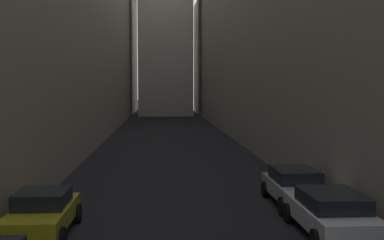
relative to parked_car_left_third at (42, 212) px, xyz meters
name	(u,v)px	position (x,y,z in m)	size (l,w,h in m)	color
ground_plane	(169,137)	(4.40, 29.83, -0.71)	(264.00, 264.00, 0.00)	black
building_block_left	(23,13)	(-8.97, 31.83, 10.58)	(15.74, 108.00, 22.56)	gray
building_block_right	(297,11)	(16.60, 31.83, 11.02)	(13.40, 108.00, 23.46)	gray
parked_car_left_third	(42,212)	(0.00, 0.00, 0.00)	(1.88, 4.04, 1.37)	#A59919
parked_car_right_third	(331,212)	(8.80, -0.61, 0.04)	(2.03, 4.46, 1.37)	silver
parked_car_right_far	(295,186)	(8.80, 3.37, 0.03)	(1.97, 4.37, 1.39)	#B7B7BC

